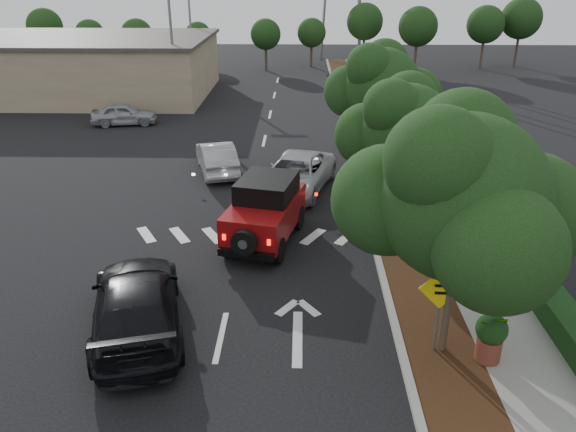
{
  "coord_description": "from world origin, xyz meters",
  "views": [
    {
      "loc": [
        2.05,
        -12.02,
        8.85
      ],
      "look_at": [
        1.68,
        3.0,
        2.14
      ],
      "focal_mm": 35.0,
      "sensor_mm": 36.0,
      "label": 1
    }
  ],
  "objects_px": {
    "silver_suv_ahead": "(296,174)",
    "black_suv_oncoming": "(136,304)",
    "speed_hump_sign": "(440,299)",
    "red_jeep": "(266,209)"
  },
  "relations": [
    {
      "from": "silver_suv_ahead",
      "to": "speed_hump_sign",
      "type": "height_order",
      "value": "speed_hump_sign"
    },
    {
      "from": "speed_hump_sign",
      "to": "black_suv_oncoming",
      "type": "bearing_deg",
      "value": 176.37
    },
    {
      "from": "red_jeep",
      "to": "speed_hump_sign",
      "type": "bearing_deg",
      "value": -41.11
    },
    {
      "from": "red_jeep",
      "to": "black_suv_oncoming",
      "type": "distance_m",
      "value": 6.32
    },
    {
      "from": "silver_suv_ahead",
      "to": "black_suv_oncoming",
      "type": "bearing_deg",
      "value": -95.07
    },
    {
      "from": "speed_hump_sign",
      "to": "red_jeep",
      "type": "bearing_deg",
      "value": 128.15
    },
    {
      "from": "red_jeep",
      "to": "speed_hump_sign",
      "type": "xyz_separation_m",
      "value": [
        4.53,
        -6.33,
        0.44
      ]
    },
    {
      "from": "silver_suv_ahead",
      "to": "black_suv_oncoming",
      "type": "height_order",
      "value": "black_suv_oncoming"
    },
    {
      "from": "red_jeep",
      "to": "silver_suv_ahead",
      "type": "relative_size",
      "value": 0.86
    },
    {
      "from": "silver_suv_ahead",
      "to": "speed_hump_sign",
      "type": "distance_m",
      "value": 11.67
    }
  ]
}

